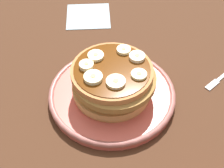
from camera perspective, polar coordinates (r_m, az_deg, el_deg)
ground_plane at (r=64.36cm, az=0.00°, el=-3.30°), size 140.00×140.00×3.00cm
plate at (r=62.43cm, az=0.00°, el=-1.80°), size 24.74×24.74×1.92cm
pancake_stack at (r=59.44cm, az=0.06°, el=0.40°), size 15.77×15.88×6.39cm
banana_slice_0 at (r=59.62cm, az=-2.92°, el=5.02°), size 3.05×3.05×0.82cm
banana_slice_1 at (r=59.47cm, az=4.50°, el=4.85°), size 2.99×2.99×0.91cm
banana_slice_2 at (r=54.78cm, az=0.68°, el=0.37°), size 3.44×3.44×0.79cm
banana_slice_3 at (r=56.24cm, az=4.83°, el=1.67°), size 2.84×2.84×0.74cm
banana_slice_4 at (r=60.84cm, az=2.10°, el=6.07°), size 2.69×2.69×0.81cm
banana_slice_5 at (r=57.67cm, az=-4.59°, el=3.31°), size 2.65×2.65×1.04cm
banana_slice_6 at (r=55.49cm, az=-3.38°, el=1.15°), size 3.35×3.35×0.94cm
napkin at (r=83.91cm, az=-4.26°, el=12.04°), size 13.77×13.77×0.30cm
fork at (r=71.03cm, az=19.29°, el=1.47°), size 11.35×8.05×0.50cm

